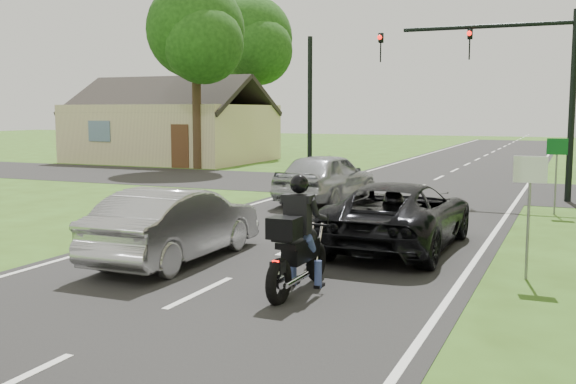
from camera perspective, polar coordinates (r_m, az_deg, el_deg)
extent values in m
plane|color=#345016|center=(10.91, -7.46, -8.49)|extent=(140.00, 140.00, 0.00)
cube|color=black|center=(19.99, 7.33, -1.43)|extent=(8.00, 100.00, 0.01)
cube|color=black|center=(25.77, 11.01, 0.36)|extent=(60.00, 7.00, 0.01)
torus|color=black|center=(11.53, 2.40, -5.88)|extent=(0.15, 0.67, 0.67)
torus|color=black|center=(10.17, -0.79, -7.62)|extent=(0.17, 0.73, 0.73)
cube|color=black|center=(10.87, 1.12, -5.02)|extent=(0.30, 0.97, 0.30)
sphere|color=black|center=(11.06, 1.64, -3.85)|extent=(0.34, 0.34, 0.34)
cube|color=black|center=(10.51, 0.37, -4.41)|extent=(0.35, 0.56, 0.10)
cube|color=#FF0C07|center=(9.99, -1.06, -5.96)|extent=(0.10, 0.03, 0.05)
cylinder|color=silver|center=(10.38, 0.74, -7.43)|extent=(0.10, 0.81, 0.09)
cylinder|color=black|center=(11.21, 2.03, -2.75)|extent=(0.63, 0.04, 0.04)
cube|color=black|center=(10.18, -0.32, -3.04)|extent=(0.45, 0.41, 0.32)
cube|color=black|center=(10.62, 0.81, -1.91)|extent=(0.41, 0.23, 0.61)
sphere|color=black|center=(10.62, 0.96, 0.69)|extent=(0.30, 0.30, 0.30)
cylinder|color=navy|center=(11.21, 0.42, -6.78)|extent=(0.12, 0.12, 0.46)
cylinder|color=navy|center=(11.04, 2.56, -7.00)|extent=(0.12, 0.12, 0.46)
imported|color=black|center=(14.31, 9.36, -1.92)|extent=(2.40, 5.08, 1.40)
imported|color=#A6A7AB|center=(13.13, -9.45, -2.69)|extent=(1.52, 4.30, 1.41)
imported|color=#989CA0|center=(21.26, 3.29, 1.27)|extent=(2.23, 4.76, 1.58)
cylinder|color=black|center=(23.03, 22.92, 6.65)|extent=(0.20, 0.20, 6.00)
cylinder|color=black|center=(23.37, 16.42, 13.30)|extent=(5.40, 0.14, 0.14)
imported|color=black|center=(23.38, 15.13, 11.99)|extent=(0.16, 0.36, 1.00)
imported|color=black|center=(24.00, 7.87, 12.02)|extent=(0.16, 0.36, 1.00)
sphere|color=#FF0C07|center=(23.23, 15.09, 12.84)|extent=(0.16, 0.16, 0.16)
sphere|color=#FF0C07|center=(23.86, 7.76, 12.85)|extent=(0.16, 0.16, 0.16)
cylinder|color=black|center=(29.04, 1.86, 7.13)|extent=(0.20, 0.20, 6.00)
cylinder|color=slate|center=(12.20, 19.67, -2.40)|extent=(0.05, 0.05, 2.00)
cube|color=silver|center=(12.06, 19.84, 1.80)|extent=(0.55, 0.04, 0.45)
cylinder|color=slate|center=(20.12, 21.73, 1.04)|extent=(0.05, 0.05, 2.00)
cube|color=#0C591E|center=(20.03, 21.84, 3.59)|extent=(0.55, 0.04, 0.45)
cylinder|color=#332316|center=(33.85, -7.73, 7.18)|extent=(0.44, 0.44, 6.16)
sphere|color=#15350E|center=(34.08, -7.84, 13.48)|extent=(4.80, 4.80, 4.80)
sphere|color=#15350E|center=(33.04, -7.19, 12.35)|extent=(3.84, 3.84, 3.84)
cylinder|color=#332316|center=(43.59, -3.19, 7.53)|extent=(0.44, 0.44, 6.72)
sphere|color=#15350E|center=(43.82, -3.23, 12.87)|extent=(5.40, 5.40, 5.40)
sphere|color=#15350E|center=(42.71, -2.55, 11.90)|extent=(4.32, 4.32, 4.32)
cube|color=tan|center=(39.38, -9.70, 4.94)|extent=(10.00, 8.00, 3.20)
cube|color=black|center=(37.71, -11.44, 8.01)|extent=(10.20, 4.00, 2.29)
cube|color=black|center=(41.06, -8.23, 7.98)|extent=(10.20, 4.00, 2.29)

